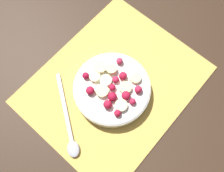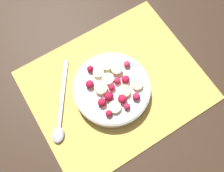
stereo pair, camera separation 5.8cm
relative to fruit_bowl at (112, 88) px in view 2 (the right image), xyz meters
The scene contains 4 objects.
ground_plane 0.03m from the fruit_bowl, 27.84° to the left, with size 3.00×3.00×0.00m, color #382619.
placemat 0.03m from the fruit_bowl, 27.84° to the left, with size 0.42×0.34×0.01m.
fruit_bowl is the anchor object (origin of this frame).
spoon 0.14m from the fruit_bowl, behind, with size 0.13×0.18×0.01m.
Camera 2 is at (-0.12, -0.18, 0.59)m, focal length 40.00 mm.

